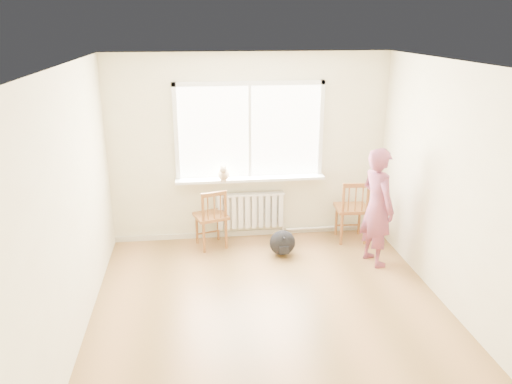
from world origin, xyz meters
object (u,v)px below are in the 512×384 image
object	(u,v)px
person	(377,207)
backpack	(282,243)
cat	(224,173)
chair_right	(352,211)
chair_left	(212,219)

from	to	relation	value
person	backpack	distance (m)	1.38
cat	chair_right	bearing A→B (deg)	-1.31
chair_left	person	xyz separation A→B (m)	(2.13, -0.74, 0.35)
person	cat	distance (m)	2.16
chair_left	backpack	world-z (taller)	chair_left
backpack	chair_right	bearing A→B (deg)	16.94
chair_right	cat	world-z (taller)	cat
chair_left	person	world-z (taller)	person
person	chair_left	bearing A→B (deg)	54.99
chair_left	cat	size ratio (longest dim) A/B	2.31
chair_right	cat	size ratio (longest dim) A/B	2.47
chair_left	chair_right	size ratio (longest dim) A/B	0.93
chair_left	cat	world-z (taller)	cat
cat	backpack	size ratio (longest dim) A/B	1.06
chair_left	person	bearing A→B (deg)	144.36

